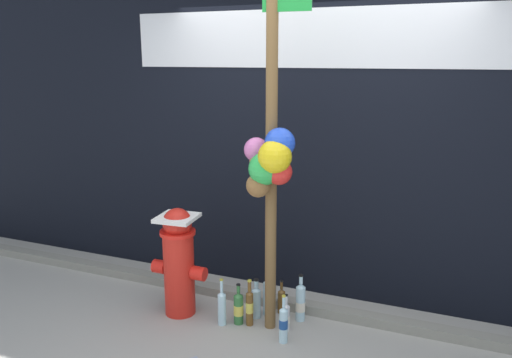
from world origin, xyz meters
TOP-DOWN VIEW (x-y plane):
  - building_wall at (0.00, 1.34)m, footprint 10.00×0.21m
  - curb_strip at (0.00, 0.87)m, footprint 8.00×0.12m
  - memorial_post at (-0.10, 0.47)m, footprint 0.50×0.39m
  - fire_hydrant at (-0.89, 0.47)m, footprint 0.48×0.32m
  - bottle_0 at (0.08, 0.72)m, footprint 0.08×0.08m
  - bottle_1 at (-0.27, 0.63)m, footprint 0.07×0.07m
  - bottle_2 at (0.06, 0.36)m, footprint 0.07×0.07m
  - bottle_3 at (-0.27, 0.50)m, footprint 0.06×0.06m
  - bottle_4 at (-0.20, 0.71)m, footprint 0.08×0.08m
  - bottle_5 at (-0.11, 0.78)m, footprint 0.06×0.06m
  - bottle_6 at (-0.48, 0.42)m, footprint 0.07×0.07m
  - bottle_7 at (-0.37, 0.49)m, footprint 0.08×0.08m
  - bottle_8 at (0.02, 0.53)m, footprint 0.06×0.06m
  - litter_0 at (0.50, 0.94)m, footprint 0.13×0.11m

SIDE VIEW (x-z plane):
  - litter_0 at x=0.50m, z-range 0.00..0.01m
  - curb_strip at x=0.00m, z-range 0.00..0.08m
  - bottle_5 at x=-0.11m, z-range -0.03..0.26m
  - bottle_8 at x=0.02m, z-range -0.04..0.27m
  - bottle_7 at x=-0.37m, z-range -0.04..0.30m
  - bottle_1 at x=-0.27m, z-range -0.02..0.31m
  - bottle_2 at x=0.06m, z-range -0.04..0.34m
  - bottle_6 at x=-0.48m, z-range -0.04..0.35m
  - bottle_0 at x=0.08m, z-range -0.04..0.35m
  - bottle_3 at x=-0.27m, z-range -0.03..0.35m
  - bottle_4 at x=-0.20m, z-range -0.03..0.36m
  - fire_hydrant at x=-0.89m, z-range 0.02..0.93m
  - memorial_post at x=-0.10m, z-range 0.08..3.12m
  - building_wall at x=0.00m, z-range 0.00..3.78m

